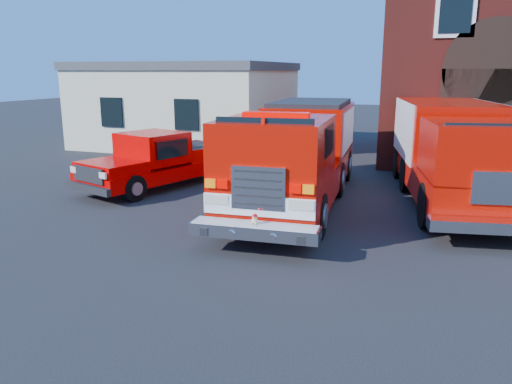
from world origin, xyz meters
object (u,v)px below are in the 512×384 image
(side_building, at_px, (188,104))
(pickup_truck, at_px, (160,161))
(secondary_truck, at_px, (454,149))
(fire_engine, at_px, (298,152))

(side_building, relative_size, pickup_truck, 1.65)
(side_building, distance_m, secondary_truck, 15.53)
(fire_engine, relative_size, pickup_truck, 1.58)
(fire_engine, bearing_deg, pickup_truck, 175.11)
(side_building, relative_size, secondary_truck, 1.08)
(fire_engine, xyz_separation_m, secondary_truck, (4.42, 1.83, 0.07))
(secondary_truck, bearing_deg, side_building, 148.51)
(pickup_truck, height_order, secondary_truck, secondary_truck)
(secondary_truck, bearing_deg, fire_engine, -157.49)
(fire_engine, height_order, pickup_truck, fire_engine)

